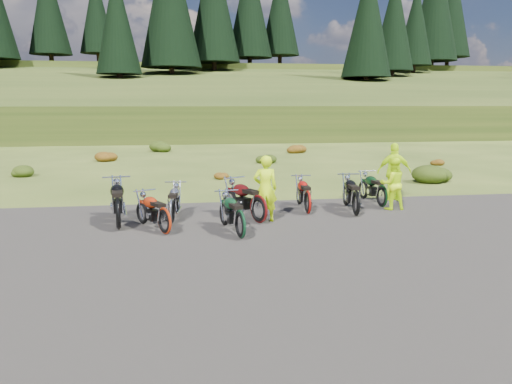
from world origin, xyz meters
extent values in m
plane|color=#374A18|center=(0.00, 0.00, 0.00)|extent=(300.00, 300.00, 0.00)
cube|color=black|center=(0.00, -2.00, 0.00)|extent=(20.00, 12.00, 0.04)
cube|color=#2A3B13|center=(0.00, 110.00, 0.00)|extent=(300.00, 90.00, 9.17)
cylinder|color=black|center=(-21.00, 69.00, 9.48)|extent=(0.70, 0.70, 2.20)
cone|color=black|center=(-21.00, 69.00, 17.38)|extent=(6.16, 6.16, 14.00)
cylinder|color=black|center=(-15.00, 75.00, 10.27)|extent=(0.70, 0.70, 2.20)
cone|color=black|center=(-15.00, 75.00, 17.67)|extent=(5.72, 5.72, 13.00)
cylinder|color=black|center=(-9.00, 50.00, 5.69)|extent=(0.70, 0.70, 2.20)
cone|color=black|center=(-9.00, 50.00, 12.59)|extent=(5.28, 5.28, 12.00)
cylinder|color=black|center=(-3.00, 56.00, 6.88)|extent=(0.70, 0.70, 2.20)
cylinder|color=black|center=(3.00, 62.00, 8.08)|extent=(0.70, 0.70, 2.20)
cone|color=black|center=(3.00, 62.00, 17.48)|extent=(7.48, 7.48, 17.00)
cylinder|color=black|center=(9.00, 68.00, 9.28)|extent=(0.70, 0.70, 2.20)
cone|color=black|center=(9.00, 68.00, 18.18)|extent=(7.04, 7.04, 16.00)
cylinder|color=black|center=(15.00, 74.00, 10.27)|extent=(0.70, 0.70, 2.20)
cone|color=black|center=(15.00, 74.00, 18.67)|extent=(6.60, 6.60, 15.00)
cylinder|color=black|center=(21.00, 49.00, 5.49)|extent=(0.70, 0.70, 2.20)
cone|color=black|center=(21.00, 49.00, 13.39)|extent=(6.16, 6.16, 14.00)
cylinder|color=black|center=(27.00, 55.00, 6.68)|extent=(0.70, 0.70, 2.20)
cone|color=black|center=(27.00, 55.00, 14.08)|extent=(5.72, 5.72, 13.00)
cylinder|color=black|center=(33.00, 61.00, 7.88)|extent=(0.70, 0.70, 2.20)
cone|color=black|center=(33.00, 61.00, 14.78)|extent=(5.28, 5.28, 12.00)
cylinder|color=black|center=(39.00, 67.00, 9.08)|extent=(0.70, 0.70, 2.20)
cone|color=black|center=(39.00, 67.00, 18.98)|extent=(7.92, 7.92, 18.00)
cylinder|color=black|center=(45.00, 73.00, 10.27)|extent=(0.70, 0.70, 2.20)
cone|color=black|center=(45.00, 73.00, 19.67)|extent=(7.48, 7.48, 17.00)
ellipsoid|color=#1E380E|center=(-9.10, 11.30, 0.31)|extent=(1.03, 1.03, 0.61)
ellipsoid|color=#70310E|center=(-6.20, 16.60, 0.38)|extent=(1.30, 1.30, 0.77)
ellipsoid|color=#1E380E|center=(-3.30, 21.90, 0.46)|extent=(1.56, 1.56, 0.92)
ellipsoid|color=#70310E|center=(-0.40, 9.20, 0.23)|extent=(0.77, 0.77, 0.45)
ellipsoid|color=#1E380E|center=(2.50, 14.50, 0.31)|extent=(1.03, 1.03, 0.61)
ellipsoid|color=#70310E|center=(5.40, 19.80, 0.38)|extent=(1.30, 1.30, 0.77)
ellipsoid|color=#1E380E|center=(8.30, 7.10, 0.46)|extent=(1.56, 1.56, 0.92)
ellipsoid|color=#70310E|center=(11.20, 12.40, 0.23)|extent=(0.77, 0.77, 0.45)
imported|color=#B9E50C|center=(0.24, 1.15, 0.91)|extent=(0.67, 0.45, 1.82)
imported|color=#B9E50C|center=(4.31, 2.10, 0.79)|extent=(0.79, 0.63, 1.58)
imported|color=#B9E50C|center=(4.99, 3.54, 0.95)|extent=(1.18, 0.65, 1.90)
camera|label=1|loc=(-1.99, -12.04, 3.24)|focal=35.00mm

